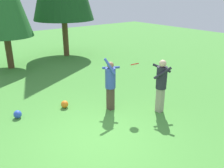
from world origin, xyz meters
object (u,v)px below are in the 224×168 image
at_px(frisbee, 135,64).
at_px(ball_blue, 18,114).
at_px(ball_orange, 65,104).
at_px(person_catcher, 161,82).
at_px(person_thrower, 110,82).

distance_m(frisbee, ball_blue, 4.03).
bearing_deg(ball_orange, ball_blue, 170.15).
xyz_separation_m(person_catcher, frisbee, (-0.61, 0.61, 0.55)).
xyz_separation_m(person_thrower, frisbee, (0.56, -0.53, 0.62)).
height_order(person_thrower, person_catcher, person_thrower).
bearing_deg(ball_blue, person_catcher, -32.35).
bearing_deg(person_catcher, ball_blue, 12.46).
height_order(person_thrower, frisbee, person_thrower).
bearing_deg(person_catcher, ball_orange, 1.93).
bearing_deg(ball_blue, person_thrower, -25.91).
xyz_separation_m(person_thrower, ball_orange, (-1.18, 1.05, -0.87)).
bearing_deg(person_catcher, frisbee, -0.00).
xyz_separation_m(person_thrower, ball_blue, (-2.70, 1.31, -0.87)).
bearing_deg(ball_orange, person_thrower, -41.53).
bearing_deg(ball_blue, ball_orange, -9.85).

